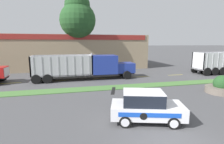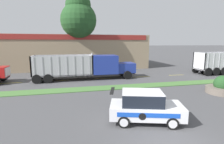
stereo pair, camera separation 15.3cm
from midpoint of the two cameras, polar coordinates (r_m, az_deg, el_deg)
name	(u,v)px [view 2 (the right image)]	position (r m, az deg, el deg)	size (l,w,h in m)	color
grass_verge	(112,87)	(18.03, 0.22, -5.08)	(120.00, 1.79, 0.06)	#477538
centre_line_2	(11,83)	(23.31, -30.00, -3.10)	(2.40, 0.14, 0.01)	yellow
centre_line_3	(59,81)	(22.36, -16.61, -2.70)	(2.40, 0.14, 0.01)	yellow
centre_line_4	(103,79)	(22.69, -2.87, -2.14)	(2.40, 0.14, 0.01)	yellow
centre_line_5	(141,77)	(24.25, 9.77, -1.51)	(2.40, 0.14, 0.01)	yellow
centre_line_6	(176,75)	(26.83, 20.43, -0.92)	(2.40, 0.14, 0.01)	yellow
centre_line_7	(208,73)	(30.16, 28.99, -0.43)	(2.40, 0.14, 0.01)	yellow
dump_truck_mid	(96,67)	(22.42, -5.17, 1.73)	(12.67, 2.84, 3.35)	black
rally_car	(145,106)	(10.54, 11.07, -10.95)	(4.53, 3.03, 1.84)	white
stone_planter	(222,87)	(18.99, 32.55, -4.24)	(2.78, 2.78, 1.64)	#6B6056
store_building_backdrop	(69,51)	(34.91, -13.79, 6.57)	(27.88, 12.10, 5.94)	#9E896B
tree_behind_left	(78,14)	(31.14, -10.92, 18.21)	(4.28, 4.28, 12.29)	brown
tree_behind_right	(79,17)	(29.62, -10.72, 17.30)	(5.71, 5.71, 12.44)	brown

